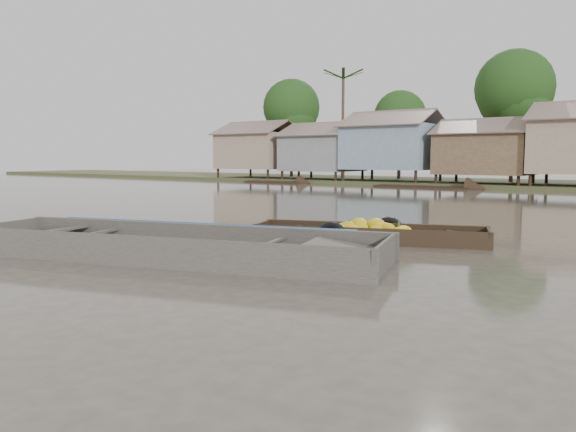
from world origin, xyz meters
The scene contains 4 objects.
ground centered at (0.00, 0.00, 0.00)m, with size 120.00×120.00×0.00m, color #464036.
banana_boat centered at (1.08, 3.33, 0.14)m, with size 5.59×3.04×0.78m.
viewer_boat centered at (-1.04, -0.86, 0.09)m, with size 8.93×4.52×0.70m.
distant_boats centered at (0.16, 23.18, -0.05)m, with size 47.43×14.85×0.35m.
Camera 1 is at (7.22, -8.51, 1.98)m, focal length 35.00 mm.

